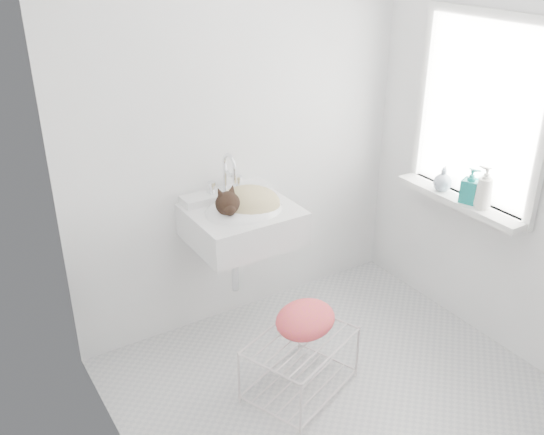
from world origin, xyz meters
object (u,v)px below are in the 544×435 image
cat (245,203)px  wire_rack (300,367)px  sink (242,209)px  bottle_c (442,190)px  bottle_b (468,202)px  bottle_a (481,208)px

cat → wire_rack: 0.95m
sink → wire_rack: 0.93m
wire_rack → bottle_c: bottle_c is taller
cat → bottle_c: (1.14, -0.39, -0.04)m
sink → cat: (0.01, -0.02, 0.04)m
bottle_c → wire_rack: bearing=-170.2°
wire_rack → bottle_c: (1.15, 0.20, 0.70)m
bottle_b → cat: bearing=152.4°
bottle_a → bottle_b: 0.10m
wire_rack → bottle_c: bearing=9.8°
bottle_a → bottle_c: size_ratio=1.44×
cat → bottle_b: cat is taller
cat → bottle_b: (1.14, -0.60, -0.04)m
sink → bottle_c: size_ratio=4.11×
cat → bottle_c: bearing=-13.7°
bottle_b → bottle_c: size_ratio=1.42×
wire_rack → bottle_b: bearing=-0.3°
bottle_b → bottle_a: bearing=-90.0°
bottle_c → sink: bearing=160.5°
sink → bottle_b: (1.15, -0.61, 0.00)m
bottle_a → bottle_b: size_ratio=1.01×
bottle_a → bottle_c: (0.00, 0.30, 0.00)m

